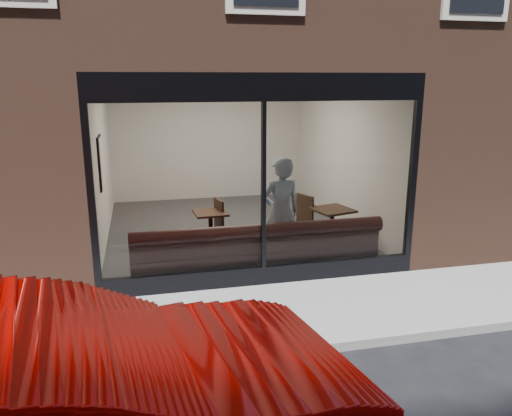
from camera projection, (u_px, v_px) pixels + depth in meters
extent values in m
plane|color=black|center=(305.00, 352.00, 5.87)|extent=(120.00, 120.00, 0.00)
cube|color=gray|center=(281.00, 314.00, 6.81)|extent=(40.00, 2.00, 0.01)
cube|color=gray|center=(306.00, 349.00, 5.80)|extent=(40.00, 0.10, 0.12)
cube|color=brown|center=(56.00, 143.00, 12.18)|extent=(2.50, 12.00, 3.20)
cube|color=brown|center=(343.00, 135.00, 13.83)|extent=(2.50, 12.00, 3.20)
cube|color=brown|center=(196.00, 128.00, 15.83)|extent=(5.00, 6.00, 3.20)
plane|color=#2D2D30|center=(230.00, 229.00, 10.57)|extent=(6.00, 6.00, 0.00)
plane|color=white|center=(228.00, 75.00, 9.78)|extent=(6.00, 6.00, 0.00)
plane|color=silver|center=(209.00, 139.00, 13.00)|extent=(5.00, 0.00, 5.00)
plane|color=silver|center=(102.00, 160.00, 9.63)|extent=(0.00, 6.00, 6.00)
plane|color=silver|center=(343.00, 151.00, 10.72)|extent=(0.00, 6.00, 6.00)
cube|color=black|center=(263.00, 275.00, 7.76)|extent=(5.00, 0.10, 0.30)
cube|color=black|center=(264.00, 87.00, 7.04)|extent=(5.00, 0.10, 0.40)
cube|color=black|center=(263.00, 187.00, 7.41)|extent=(0.06, 0.10, 2.50)
plane|color=white|center=(264.00, 188.00, 7.38)|extent=(4.80, 0.00, 4.80)
cube|color=#351613|center=(257.00, 262.00, 8.12)|extent=(4.00, 0.55, 0.45)
imported|color=#A9C5DF|center=(281.00, 213.00, 8.32)|extent=(0.75, 0.55, 1.88)
cube|color=black|center=(210.00, 213.00, 9.10)|extent=(0.62, 0.62, 0.04)
cube|color=black|center=(333.00, 210.00, 9.31)|extent=(0.81, 0.81, 0.04)
cube|color=black|center=(210.00, 237.00, 9.32)|extent=(0.52, 0.52, 0.04)
cube|color=black|center=(297.00, 232.00, 9.65)|extent=(0.61, 0.61, 0.04)
cube|color=white|center=(102.00, 162.00, 9.05)|extent=(0.02, 0.68, 0.90)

